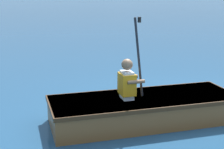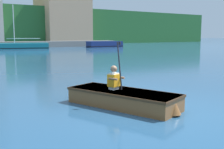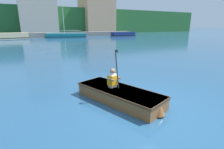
{
  "view_description": "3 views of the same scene",
  "coord_description": "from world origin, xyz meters",
  "px_view_note": "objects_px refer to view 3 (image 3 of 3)",
  "views": [
    {
      "loc": [
        -5.53,
        1.13,
        2.05
      ],
      "look_at": [
        -0.48,
        1.41,
        0.75
      ],
      "focal_mm": 55.0,
      "sensor_mm": 36.0,
      "label": 1
    },
    {
      "loc": [
        -4.51,
        -4.73,
        1.78
      ],
      "look_at": [
        -0.48,
        1.41,
        0.75
      ],
      "focal_mm": 45.0,
      "sensor_mm": 36.0,
      "label": 2
    },
    {
      "loc": [
        -3.05,
        -3.55,
        2.33
      ],
      "look_at": [
        -0.48,
        1.41,
        0.75
      ],
      "focal_mm": 28.0,
      "sensor_mm": 36.0,
      "label": 3
    }
  ],
  "objects_px": {
    "person_paddler": "(113,79)",
    "moored_boat_dock_west_inner": "(10,36)",
    "moored_boat_dock_center_far": "(123,34)",
    "rowboat_foreground": "(120,95)",
    "moored_boat_dock_center_near": "(66,35)"
  },
  "relations": [
    {
      "from": "rowboat_foreground",
      "to": "person_paddler",
      "type": "bearing_deg",
      "value": 109.41
    },
    {
      "from": "moored_boat_dock_west_inner",
      "to": "person_paddler",
      "type": "xyz_separation_m",
      "value": [
        4.14,
        -32.04,
        0.18
      ]
    },
    {
      "from": "moored_boat_dock_west_inner",
      "to": "rowboat_foreground",
      "type": "bearing_deg",
      "value": -82.52
    },
    {
      "from": "moored_boat_dock_west_inner",
      "to": "person_paddler",
      "type": "distance_m",
      "value": 32.3
    },
    {
      "from": "person_paddler",
      "to": "moored_boat_dock_center_far",
      "type": "bearing_deg",
      "value": 58.65
    },
    {
      "from": "person_paddler",
      "to": "moored_boat_dock_west_inner",
      "type": "bearing_deg",
      "value": 97.36
    },
    {
      "from": "moored_boat_dock_center_far",
      "to": "person_paddler",
      "type": "height_order",
      "value": "person_paddler"
    },
    {
      "from": "moored_boat_dock_center_near",
      "to": "rowboat_foreground",
      "type": "height_order",
      "value": "moored_boat_dock_center_near"
    },
    {
      "from": "moored_boat_dock_center_far",
      "to": "person_paddler",
      "type": "bearing_deg",
      "value": -121.35
    },
    {
      "from": "moored_boat_dock_center_far",
      "to": "rowboat_foreground",
      "type": "distance_m",
      "value": 35.77
    },
    {
      "from": "rowboat_foreground",
      "to": "person_paddler",
      "type": "xyz_separation_m",
      "value": [
        -0.11,
        0.3,
        0.45
      ]
    },
    {
      "from": "moored_boat_dock_west_inner",
      "to": "moored_boat_dock_center_far",
      "type": "height_order",
      "value": "moored_boat_dock_west_inner"
    },
    {
      "from": "moored_boat_dock_west_inner",
      "to": "moored_boat_dock_center_far",
      "type": "distance_m",
      "value": 22.71
    },
    {
      "from": "moored_boat_dock_west_inner",
      "to": "person_paddler",
      "type": "bearing_deg",
      "value": -82.64
    },
    {
      "from": "moored_boat_dock_center_near",
      "to": "rowboat_foreground",
      "type": "relative_size",
      "value": 2.65
    }
  ]
}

